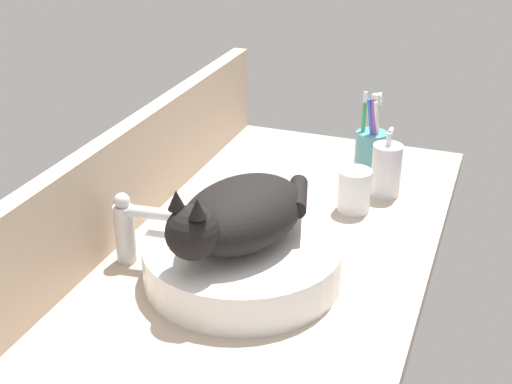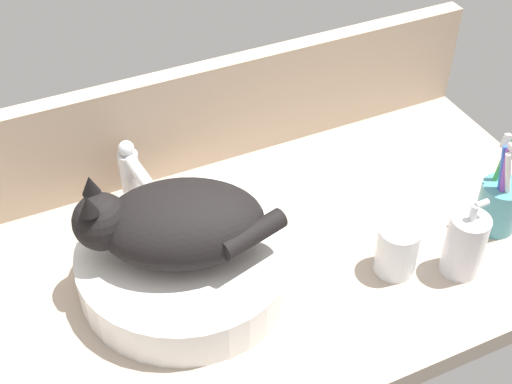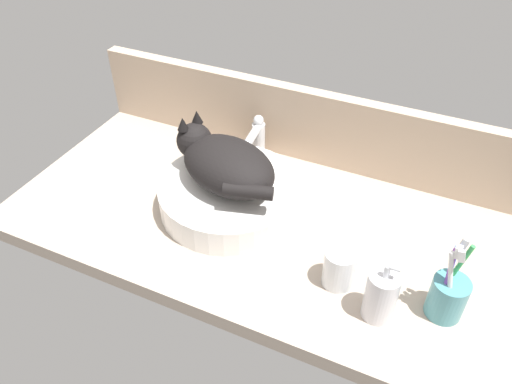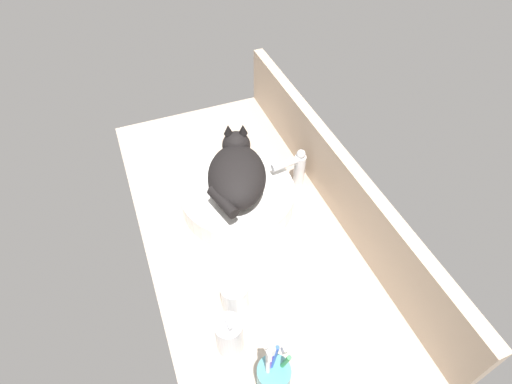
# 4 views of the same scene
# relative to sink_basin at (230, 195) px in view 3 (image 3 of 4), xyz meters

# --- Properties ---
(ground_plane) EXTENTS (1.23, 0.60, 0.04)m
(ground_plane) POSITION_rel_sink_basin_xyz_m (0.08, -0.01, -0.06)
(ground_plane) COLOR #B2A08E
(backsplash_panel) EXTENTS (1.23, 0.04, 0.21)m
(backsplash_panel) POSITION_rel_sink_basin_xyz_m (0.08, 0.28, 0.07)
(backsplash_panel) COLOR tan
(backsplash_panel) RESTS_ON ground_plane
(sink_basin) EXTENTS (0.35, 0.35, 0.07)m
(sink_basin) POSITION_rel_sink_basin_xyz_m (0.00, 0.00, 0.00)
(sink_basin) COLOR white
(sink_basin) RESTS_ON ground_plane
(cat) EXTENTS (0.30, 0.24, 0.14)m
(cat) POSITION_rel_sink_basin_xyz_m (-0.01, 0.00, 0.09)
(cat) COLOR black
(cat) RESTS_ON sink_basin
(faucet) EXTENTS (0.04, 0.12, 0.14)m
(faucet) POSITION_rel_sink_basin_xyz_m (-0.02, 0.21, 0.04)
(faucet) COLOR silver
(faucet) RESTS_ON ground_plane
(soap_dispenser) EXTENTS (0.06, 0.06, 0.15)m
(soap_dispenser) POSITION_rel_sink_basin_xyz_m (0.41, -0.17, 0.02)
(soap_dispenser) COLOR silver
(soap_dispenser) RESTS_ON ground_plane
(toothbrush_cup) EXTENTS (0.07, 0.07, 0.19)m
(toothbrush_cup) POSITION_rel_sink_basin_xyz_m (0.53, -0.11, 0.02)
(toothbrush_cup) COLOR teal
(toothbrush_cup) RESTS_ON ground_plane
(water_glass) EXTENTS (0.07, 0.07, 0.09)m
(water_glass) POSITION_rel_sink_basin_xyz_m (0.32, -0.12, 0.00)
(water_glass) COLOR white
(water_glass) RESTS_ON ground_plane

